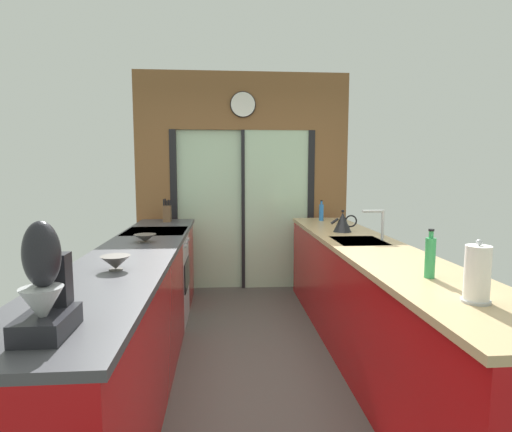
# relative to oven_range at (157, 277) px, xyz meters

# --- Properties ---
(ground_plane) EXTENTS (5.04, 7.60, 0.02)m
(ground_plane) POSITION_rel_oven_range_xyz_m (0.91, -0.65, -0.47)
(ground_plane) COLOR #4C4742
(back_wall_unit) EXTENTS (2.64, 0.12, 2.70)m
(back_wall_unit) POSITION_rel_oven_range_xyz_m (0.91, 1.15, 1.07)
(back_wall_unit) COLOR brown
(back_wall_unit) RESTS_ON ground_plane
(left_counter_run) EXTENTS (0.62, 3.80, 0.92)m
(left_counter_run) POSITION_rel_oven_range_xyz_m (-0.00, -1.12, 0.01)
(left_counter_run) COLOR #AD0C0F
(left_counter_run) RESTS_ON ground_plane
(right_counter_run) EXTENTS (0.62, 3.80, 0.92)m
(right_counter_run) POSITION_rel_oven_range_xyz_m (1.82, -0.95, 0.01)
(right_counter_run) COLOR #AD0C0F
(right_counter_run) RESTS_ON ground_plane
(sink_faucet) EXTENTS (0.19, 0.02, 0.26)m
(sink_faucet) POSITION_rel_oven_range_xyz_m (1.97, -0.70, 0.64)
(sink_faucet) COLOR #B7BABC
(sink_faucet) RESTS_ON right_counter_run
(oven_range) EXTENTS (0.60, 0.60, 0.92)m
(oven_range) POSITION_rel_oven_range_xyz_m (0.00, 0.00, 0.00)
(oven_range) COLOR #B7BABC
(oven_range) RESTS_ON ground_plane
(mixing_bowl_near) EXTENTS (0.18, 0.18, 0.09)m
(mixing_bowl_near) POSITION_rel_oven_range_xyz_m (0.02, -1.59, 0.51)
(mixing_bowl_near) COLOR #514C47
(mixing_bowl_near) RESTS_ON left_counter_run
(mixing_bowl_far) EXTENTS (0.18, 0.18, 0.07)m
(mixing_bowl_far) POSITION_rel_oven_range_xyz_m (0.02, -0.66, 0.50)
(mixing_bowl_far) COLOR #514C47
(mixing_bowl_far) RESTS_ON left_counter_run
(knife_block) EXTENTS (0.09, 0.14, 0.26)m
(knife_block) POSITION_rel_oven_range_xyz_m (0.02, 0.71, 0.56)
(knife_block) COLOR brown
(knife_block) RESTS_ON left_counter_run
(stand_mixer) EXTENTS (0.17, 0.27, 0.42)m
(stand_mixer) POSITION_rel_oven_range_xyz_m (0.02, -2.55, 0.63)
(stand_mixer) COLOR black
(stand_mixer) RESTS_ON left_counter_run
(kettle) EXTENTS (0.26, 0.17, 0.21)m
(kettle) POSITION_rel_oven_range_xyz_m (1.80, -0.21, 0.56)
(kettle) COLOR black
(kettle) RESTS_ON right_counter_run
(soap_bottle_near) EXTENTS (0.06, 0.06, 0.27)m
(soap_bottle_near) POSITION_rel_oven_range_xyz_m (1.80, -1.90, 0.58)
(soap_bottle_near) COLOR #339E56
(soap_bottle_near) RESTS_ON right_counter_run
(soap_bottle_far) EXTENTS (0.05, 0.05, 0.24)m
(soap_bottle_far) POSITION_rel_oven_range_xyz_m (1.80, 0.66, 0.57)
(soap_bottle_far) COLOR #286BB7
(soap_bottle_far) RESTS_ON right_counter_run
(paper_towel_roll) EXTENTS (0.13, 0.13, 0.29)m
(paper_towel_roll) POSITION_rel_oven_range_xyz_m (1.80, -2.33, 0.59)
(paper_towel_roll) COLOR #B7BABC
(paper_towel_roll) RESTS_ON right_counter_run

